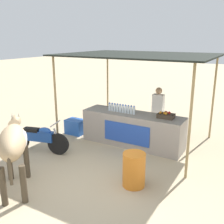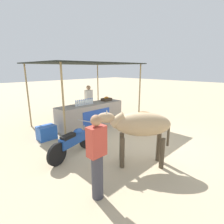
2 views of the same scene
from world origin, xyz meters
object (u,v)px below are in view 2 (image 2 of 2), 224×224
Objects in this scene: cow at (139,126)px; stall_counter at (91,115)px; passerby_on_street at (97,157)px; water_barrel at (143,122)px; motorcycle_parked at (74,141)px; cooler_box at (47,133)px; vendor_behind_counter at (89,102)px; fruit_crate at (106,99)px.

stall_counter is at bearing 72.20° from cow.
passerby_on_street is at bearing -172.58° from cow.
motorcycle_parked is (-3.01, 0.25, 0.05)m from water_barrel.
stall_counter is 5.00× the size of cooler_box.
motorcycle_parked is 1.92m from passerby_on_street.
vendor_behind_counter is (0.49, 0.75, 0.37)m from stall_counter.
motorcycle_parked reaches higher than water_barrel.
passerby_on_street is at bearing -157.27° from water_barrel.
cooler_box is (-3.01, -0.15, -0.79)m from fruit_crate.
fruit_crate is at bearing 45.10° from passerby_on_street.
cow is at bearing -147.66° from water_barrel.
passerby_on_street reaches higher than cooler_box.
motorcycle_parked is at bearing 70.98° from passerby_on_street.
stall_counter is 2.06m from cooler_box.
fruit_crate reaches higher than motorcycle_parked.
stall_counter is at bearing -176.84° from fruit_crate.
fruit_crate reaches higher than water_barrel.
motorcycle_parked is at bearing 175.24° from water_barrel.
cooler_box is at bearing 80.53° from passerby_on_street.
cow is at bearing -110.84° from vendor_behind_counter.
passerby_on_street is (-3.62, -1.52, 0.48)m from water_barrel.
passerby_on_street is (-1.54, -0.20, -0.18)m from cow.
motorcycle_parked is (-2.49, -2.53, -0.42)m from vendor_behind_counter.
cooler_box is at bearing -177.13° from fruit_crate.
vendor_behind_counter is 1.00× the size of passerby_on_street.
cooler_box is at bearing -161.40° from vendor_behind_counter.
fruit_crate is 3.11m from cooler_box.
fruit_crate is 3.54m from motorcycle_parked.
stall_counter is 0.97m from vendor_behind_counter.
vendor_behind_counter is 2.21× the size of water_barrel.
stall_counter is 6.82× the size of fruit_crate.
water_barrel is at bearing 22.73° from passerby_on_street.
vendor_behind_counter reaches higher than motorcycle_parked.
water_barrel is at bearing -79.43° from vendor_behind_counter.
cow is (-1.07, -3.34, 0.55)m from stall_counter.
cow is at bearing -73.39° from cooler_box.
fruit_crate reaches higher than cooler_box.
motorcycle_parked is at bearing -138.50° from stall_counter.
cooler_box is (-2.04, -0.10, -0.24)m from stall_counter.
cow reaches higher than water_barrel.
passerby_on_street is at bearing -126.44° from stall_counter.
stall_counter is at bearing 116.36° from water_barrel.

